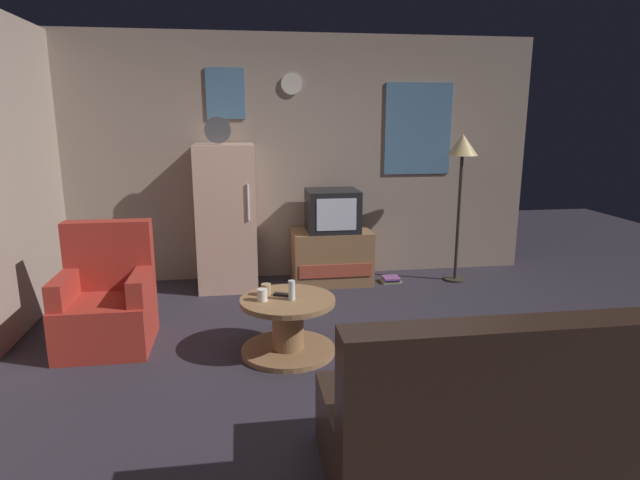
% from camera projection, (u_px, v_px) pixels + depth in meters
% --- Properties ---
extents(ground_plane, '(12.00, 12.00, 0.00)m').
position_uv_depth(ground_plane, '(342.00, 369.00, 3.87)').
color(ground_plane, '#2D2833').
extents(wall_with_art, '(5.20, 0.12, 2.63)m').
position_uv_depth(wall_with_art, '(302.00, 158.00, 5.93)').
color(wall_with_art, gray).
rests_on(wall_with_art, ground_plane).
extents(fridge, '(0.60, 0.62, 1.77)m').
position_uv_depth(fridge, '(227.00, 217.00, 5.58)').
color(fridge, beige).
rests_on(fridge, ground_plane).
extents(tv_stand, '(0.84, 0.53, 0.57)m').
position_uv_depth(tv_stand, '(331.00, 257.00, 5.83)').
color(tv_stand, '#8E6642').
rests_on(tv_stand, ground_plane).
extents(crt_tv, '(0.54, 0.51, 0.44)m').
position_uv_depth(crt_tv, '(332.00, 210.00, 5.72)').
color(crt_tv, black).
rests_on(crt_tv, tv_stand).
extents(standing_lamp, '(0.32, 0.32, 1.59)m').
position_uv_depth(standing_lamp, '(462.00, 157.00, 5.66)').
color(standing_lamp, '#332D28').
rests_on(standing_lamp, ground_plane).
extents(coffee_table, '(0.72, 0.72, 0.44)m').
position_uv_depth(coffee_table, '(288.00, 326.00, 4.09)').
color(coffee_table, '#8E6642').
rests_on(coffee_table, ground_plane).
extents(wine_glass, '(0.05, 0.05, 0.15)m').
position_uv_depth(wine_glass, '(292.00, 290.00, 3.99)').
color(wine_glass, silver).
rests_on(wine_glass, coffee_table).
extents(mug_ceramic_white, '(0.08, 0.08, 0.09)m').
position_uv_depth(mug_ceramic_white, '(262.00, 295.00, 3.98)').
color(mug_ceramic_white, silver).
rests_on(mug_ceramic_white, coffee_table).
extents(mug_ceramic_tan, '(0.08, 0.08, 0.09)m').
position_uv_depth(mug_ceramic_tan, '(266.00, 290.00, 4.10)').
color(mug_ceramic_tan, tan).
rests_on(mug_ceramic_tan, coffee_table).
extents(remote_control, '(0.15, 0.10, 0.02)m').
position_uv_depth(remote_control, '(283.00, 295.00, 4.09)').
color(remote_control, black).
rests_on(remote_control, coffee_table).
extents(armchair, '(0.68, 0.68, 0.96)m').
position_uv_depth(armchair, '(107.00, 303.00, 4.23)').
color(armchair, '#A52D23').
rests_on(armchair, ground_plane).
extents(couch, '(1.70, 0.80, 0.92)m').
position_uv_depth(couch, '(499.00, 420.00, 2.66)').
color(couch, black).
rests_on(couch, ground_plane).
extents(book_stack, '(0.21, 0.17, 0.06)m').
position_uv_depth(book_stack, '(391.00, 280.00, 5.88)').
color(book_stack, '#939562').
rests_on(book_stack, ground_plane).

